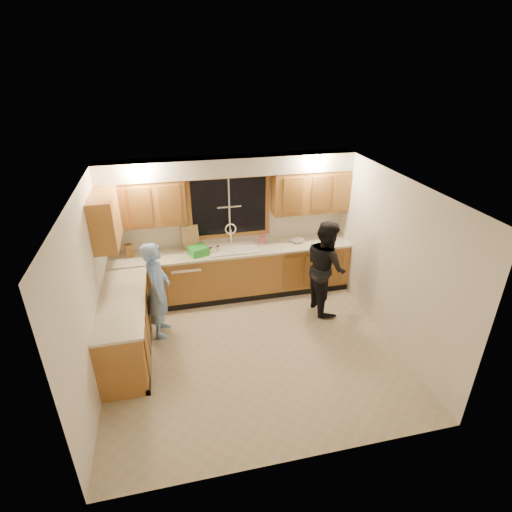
{
  "coord_description": "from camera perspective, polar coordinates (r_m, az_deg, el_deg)",
  "views": [
    {
      "loc": [
        -1.02,
        -4.62,
        3.93
      ],
      "look_at": [
        0.19,
        0.65,
        1.22
      ],
      "focal_mm": 28.0,
      "sensor_mm": 36.0,
      "label": 1
    }
  ],
  "objects": [
    {
      "name": "floor",
      "position": [
        6.15,
        -0.42,
        -13.15
      ],
      "size": [
        4.2,
        4.2,
        0.0
      ],
      "primitive_type": "plane",
      "color": "#B6A88C",
      "rests_on": "ground"
    },
    {
      "name": "ceiling",
      "position": [
        4.94,
        -0.51,
        9.76
      ],
      "size": [
        4.2,
        4.2,
        0.0
      ],
      "primitive_type": "plane",
      "rotation": [
        3.14,
        0.0,
        0.0
      ],
      "color": "white"
    },
    {
      "name": "wall_back",
      "position": [
        7.12,
        -3.79,
        4.42
      ],
      "size": [
        4.2,
        0.0,
        4.2
      ],
      "primitive_type": "plane",
      "rotation": [
        1.57,
        0.0,
        0.0
      ],
      "color": "silver",
      "rests_on": "ground"
    },
    {
      "name": "wall_left",
      "position": [
        5.45,
        -22.67,
        -5.17
      ],
      "size": [
        0.0,
        3.8,
        3.8
      ],
      "primitive_type": "plane",
      "rotation": [
        1.57,
        0.0,
        1.57
      ],
      "color": "silver",
      "rests_on": "ground"
    },
    {
      "name": "wall_right",
      "position": [
        6.18,
        18.92,
        -0.65
      ],
      "size": [
        0.0,
        3.8,
        3.8
      ],
      "primitive_type": "plane",
      "rotation": [
        1.57,
        0.0,
        -1.57
      ],
      "color": "silver",
      "rests_on": "ground"
    },
    {
      "name": "base_cabinets_back",
      "position": [
        7.2,
        -3.2,
        -2.44
      ],
      "size": [
        4.2,
        0.6,
        0.88
      ],
      "primitive_type": "cube",
      "color": "#AD7032",
      "rests_on": "ground"
    },
    {
      "name": "base_cabinets_left",
      "position": [
        6.12,
        -18.12,
        -9.71
      ],
      "size": [
        0.6,
        1.9,
        0.88
      ],
      "primitive_type": "cube",
      "color": "#AD7032",
      "rests_on": "ground"
    },
    {
      "name": "countertop_back",
      "position": [
        6.98,
        -3.27,
        0.8
      ],
      "size": [
        4.2,
        0.63,
        0.04
      ],
      "primitive_type": "cube",
      "color": "beige",
      "rests_on": "base_cabinets_back"
    },
    {
      "name": "countertop_left",
      "position": [
        5.87,
        -18.6,
        -6.06
      ],
      "size": [
        0.63,
        1.9,
        0.04
      ],
      "primitive_type": "cube",
      "color": "beige",
      "rests_on": "base_cabinets_left"
    },
    {
      "name": "upper_cabinets_left",
      "position": [
        6.7,
        -15.89,
        7.27
      ],
      "size": [
        1.35,
        0.33,
        0.75
      ],
      "primitive_type": "cube",
      "color": "#AD7032",
      "rests_on": "wall_back"
    },
    {
      "name": "upper_cabinets_right",
      "position": [
        7.12,
        7.82,
        9.16
      ],
      "size": [
        1.35,
        0.33,
        0.75
      ],
      "primitive_type": "cube",
      "color": "#AD7032",
      "rests_on": "wall_back"
    },
    {
      "name": "upper_cabinets_return",
      "position": [
        6.18,
        -20.74,
        4.91
      ],
      "size": [
        0.33,
        0.9,
        0.75
      ],
      "primitive_type": "cube",
      "color": "#AD7032",
      "rests_on": "wall_left"
    },
    {
      "name": "soffit",
      "position": [
        6.61,
        -3.82,
        12.72
      ],
      "size": [
        4.2,
        0.35,
        0.3
      ],
      "primitive_type": "cube",
      "color": "beige",
      "rests_on": "wall_back"
    },
    {
      "name": "window_frame",
      "position": [
        6.99,
        -3.86,
        7.05
      ],
      "size": [
        1.44,
        0.03,
        1.14
      ],
      "color": "black",
      "rests_on": "wall_back"
    },
    {
      "name": "sink",
      "position": [
        7.01,
        -3.29,
        0.61
      ],
      "size": [
        0.86,
        0.52,
        0.57
      ],
      "color": "white",
      "rests_on": "countertop_back"
    },
    {
      "name": "dishwasher",
      "position": [
        7.14,
        -9.92,
        -3.4
      ],
      "size": [
        0.6,
        0.56,
        0.82
      ],
      "primitive_type": "cube",
      "color": "silver",
      "rests_on": "floor"
    },
    {
      "name": "stove",
      "position": [
        5.66,
        -18.48,
        -12.99
      ],
      "size": [
        0.58,
        0.75,
        0.9
      ],
      "primitive_type": "cube",
      "color": "silver",
      "rests_on": "floor"
    },
    {
      "name": "man",
      "position": [
        6.21,
        -13.86,
        -4.73
      ],
      "size": [
        0.43,
        0.6,
        1.56
      ],
      "primitive_type": "imported",
      "rotation": [
        0.0,
        0.0,
        1.47
      ],
      "color": "#75A0DD",
      "rests_on": "floor"
    },
    {
      "name": "woman",
      "position": [
        6.72,
        9.91,
        -1.52
      ],
      "size": [
        0.65,
        0.82,
        1.62
      ],
      "primitive_type": "imported",
      "rotation": [
        0.0,
        0.0,
        1.62
      ],
      "color": "black",
      "rests_on": "floor"
    },
    {
      "name": "knife_block",
      "position": [
        6.99,
        -17.74,
        0.75
      ],
      "size": [
        0.15,
        0.14,
        0.22
      ],
      "primitive_type": "cube",
      "rotation": [
        0.0,
        0.0,
        0.37
      ],
      "color": "brown",
      "rests_on": "countertop_back"
    },
    {
      "name": "cutting_board",
      "position": [
        7.03,
        -9.34,
        2.67
      ],
      "size": [
        0.32,
        0.18,
        0.4
      ],
      "primitive_type": "cube",
      "rotation": [
        -0.21,
        0.0,
        0.27
      ],
      "color": "tan",
      "rests_on": "countertop_back"
    },
    {
      "name": "dish_crate",
      "position": [
        6.82,
        -8.25,
        0.75
      ],
      "size": [
        0.37,
        0.35,
        0.14
      ],
      "primitive_type": "cube",
      "rotation": [
        0.0,
        0.0,
        0.33
      ],
      "color": "green",
      "rests_on": "countertop_back"
    },
    {
      "name": "soap_bottle",
      "position": [
        7.17,
        0.92,
        2.58
      ],
      "size": [
        0.11,
        0.11,
        0.19
      ],
      "primitive_type": "imported",
      "rotation": [
        0.0,
        0.0,
        -0.32
      ],
      "color": "#DA527E",
      "rests_on": "countertop_back"
    },
    {
      "name": "bowl",
      "position": [
        7.26,
        5.91,
        2.17
      ],
      "size": [
        0.28,
        0.28,
        0.05
      ],
      "primitive_type": "imported",
      "rotation": [
        0.0,
        0.0,
        0.33
      ],
      "color": "silver",
      "rests_on": "countertop_back"
    },
    {
      "name": "can_left",
      "position": [
        6.81,
        -6.5,
        0.73
      ],
      "size": [
        0.09,
        0.09,
        0.12
      ],
      "primitive_type": "cylinder",
      "rotation": [
        0.0,
        0.0,
        -0.42
      ],
      "color": "beige",
      "rests_on": "countertop_back"
    },
    {
      "name": "can_right",
      "position": [
        6.85,
        -5.42,
        0.96
      ],
      "size": [
        0.09,
        0.09,
        0.12
      ],
      "primitive_type": "cylinder",
      "rotation": [
        0.0,
        0.0,
        0.34
      ],
      "color": "beige",
      "rests_on": "countertop_back"
    }
  ]
}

